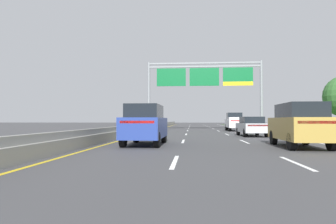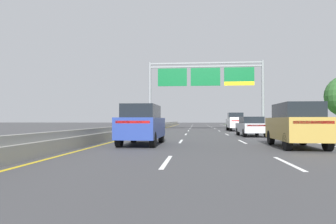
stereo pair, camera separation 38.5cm
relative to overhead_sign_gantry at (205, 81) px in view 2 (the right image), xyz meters
name	(u,v)px [view 2 (the right image)]	position (x,y,z in m)	size (l,w,h in m)	color
ground_plane	(204,132)	(-0.30, -5.33, -6.46)	(220.00, 220.00, 0.00)	#3D3D3F
lane_striping	(204,132)	(-0.30, -5.79, -6.45)	(11.96, 106.00, 0.01)	white
grass_verge_right	(334,132)	(13.65, -5.33, -6.45)	(14.00, 110.00, 0.02)	#3D602D
median_barrier_concrete	(146,128)	(-6.90, -5.33, -6.10)	(0.60, 110.00, 0.85)	gray
overhead_sign_gantry	(205,81)	(0.00, 0.00, 0.00)	(15.06, 0.42, 9.02)	gray
pickup_truck_white	(236,122)	(3.58, -2.62, -5.38)	(2.07, 5.42, 2.20)	silver
car_blue_left_lane_suv	(142,124)	(-4.07, -23.59, -5.36)	(1.94, 4.72, 2.11)	navy
car_silver_right_lane_sedan	(251,126)	(3.21, -14.54, -5.64)	(1.94, 4.45, 1.57)	#B2B5BA
car_gold_right_lane_suv	(296,124)	(3.54, -24.44, -5.36)	(2.02, 4.75, 2.11)	#A38438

